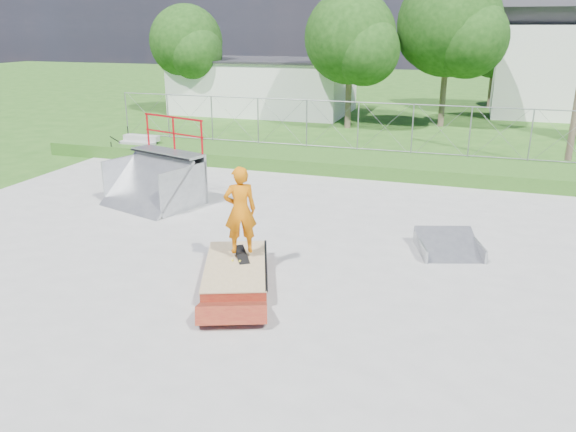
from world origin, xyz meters
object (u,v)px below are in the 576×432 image
at_px(grind_box, 236,273).
at_px(flat_bank_ramp, 449,246).
at_px(skater, 240,214).
at_px(quarter_pipe, 150,164).

relative_size(grind_box, flat_bank_ramp, 1.98).
distance_m(grind_box, skater, 1.20).
xyz_separation_m(quarter_pipe, flat_bank_ramp, (8.35, -1.13, -1.02)).
bearing_deg(grind_box, flat_bank_ramp, 14.26).
relative_size(quarter_pipe, skater, 1.35).
xyz_separation_m(flat_bank_ramp, skater, (-4.07, -2.45, 1.13)).
relative_size(quarter_pipe, flat_bank_ramp, 1.73).
xyz_separation_m(grind_box, skater, (-0.03, 0.38, 1.14)).
height_order(quarter_pipe, skater, quarter_pipe).
bearing_deg(grind_box, quarter_pipe, 116.68).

